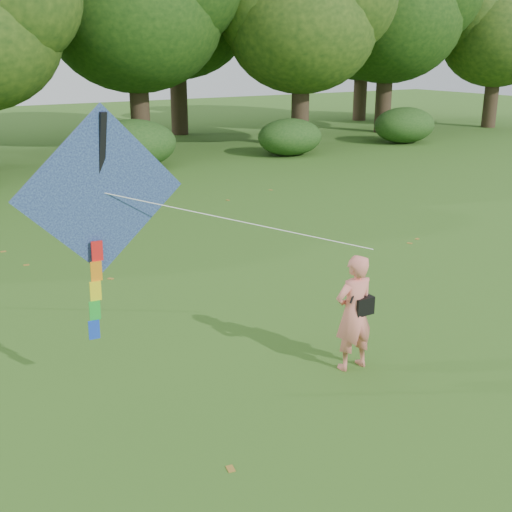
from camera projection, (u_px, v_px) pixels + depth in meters
ground at (401, 384)px, 8.87m from camera, size 100.00×100.00×0.00m
man_kite_flyer at (354, 313)px, 9.07m from camera, size 0.64×0.43×1.71m
crossbody_bag at (362, 304)px, 9.07m from camera, size 0.43×0.20×0.70m
flying_kite at (102, 197)px, 7.78m from camera, size 4.52×1.37×2.98m
tree_line at (51, 19)px, 26.55m from camera, size 54.70×15.30×9.48m
shrub_band at (35, 155)px, 22.54m from camera, size 39.15×3.22×1.88m
fallen_leaves at (234, 251)px, 14.71m from camera, size 8.98×12.28×0.01m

